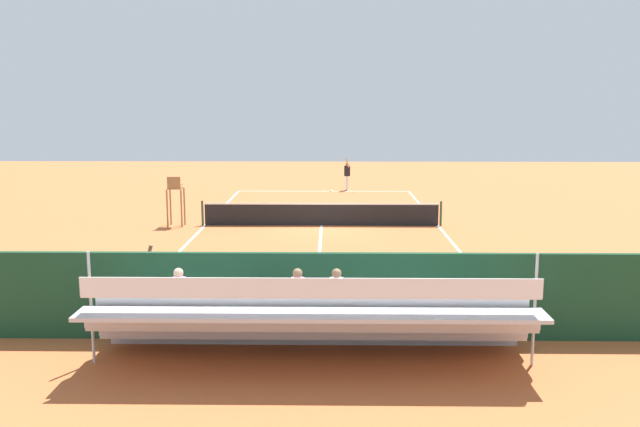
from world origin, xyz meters
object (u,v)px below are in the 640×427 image
(tennis_net, at_px, (321,214))
(courtside_bench, at_px, (429,306))
(tennis_racket, at_px, (331,191))
(tennis_ball_near, at_px, (354,192))
(equipment_bag, at_px, (354,323))
(line_judge, at_px, (146,284))
(umpire_chair, at_px, (175,196))
(bleacher_stand, at_px, (313,319))
(tennis_player, at_px, (347,173))

(tennis_net, height_order, courtside_bench, tennis_net)
(tennis_racket, bearing_deg, tennis_ball_near, 151.46)
(equipment_bag, distance_m, line_judge, 5.06)
(umpire_chair, distance_m, tennis_racket, 13.25)
(bleacher_stand, xyz_separation_m, tennis_player, (-1.38, -26.81, 0.11))
(courtside_bench, bearing_deg, line_judge, -1.81)
(bleacher_stand, xyz_separation_m, umpire_chair, (6.21, -15.12, 0.41))
(equipment_bag, relative_size, line_judge, 0.47)
(tennis_racket, bearing_deg, tennis_net, 87.68)
(tennis_ball_near, bearing_deg, line_judge, 76.20)
(line_judge, bearing_deg, tennis_player, -102.46)
(umpire_chair, relative_size, line_judge, 1.11)
(courtside_bench, relative_size, equipment_bag, 2.00)
(umpire_chair, height_order, tennis_racket, umpire_chair)
(tennis_net, bearing_deg, tennis_ball_near, -99.45)
(tennis_player, relative_size, tennis_racket, 3.30)
(equipment_bag, relative_size, tennis_racket, 1.54)
(tennis_player, bearing_deg, tennis_ball_near, 109.61)
(tennis_racket, xyz_separation_m, tennis_ball_near, (-1.29, 0.70, 0.02))
(tennis_ball_near, bearing_deg, courtside_bench, 92.29)
(tennis_racket, distance_m, tennis_ball_near, 1.47)
(bleacher_stand, bearing_deg, courtside_bench, -142.58)
(tennis_net, relative_size, tennis_ball_near, 156.06)
(equipment_bag, bearing_deg, umpire_chair, -61.57)
(tennis_ball_near, bearing_deg, equipment_bag, 88.09)
(umpire_chair, bearing_deg, tennis_racket, -120.30)
(bleacher_stand, xyz_separation_m, equipment_bag, (-0.94, -1.93, -0.72))
(umpire_chair, xyz_separation_m, line_judge, (-2.16, 12.86, -0.30))
(courtside_bench, relative_size, tennis_ball_near, 27.27)
(umpire_chair, relative_size, courtside_bench, 1.19)
(umpire_chair, bearing_deg, tennis_ball_near, -126.63)
(courtside_bench, distance_m, tennis_ball_near, 23.78)
(tennis_player, distance_m, line_judge, 25.14)
(equipment_bag, distance_m, tennis_player, 24.91)
(umpire_chair, xyz_separation_m, tennis_racket, (-6.65, -11.39, -1.30))
(bleacher_stand, relative_size, equipment_bag, 10.07)
(umpire_chair, distance_m, courtside_bench, 15.83)
(tennis_player, height_order, tennis_racket, tennis_player)
(bleacher_stand, height_order, equipment_bag, bleacher_stand)
(courtside_bench, relative_size, tennis_player, 0.93)
(umpire_chair, bearing_deg, tennis_net, -178.13)
(courtside_bench, distance_m, line_judge, 6.75)
(courtside_bench, xyz_separation_m, tennis_racket, (2.24, -24.46, -0.54))
(tennis_racket, bearing_deg, tennis_player, -161.97)
(bleacher_stand, bearing_deg, line_judge, -29.25)
(bleacher_stand, relative_size, umpire_chair, 4.23)
(umpire_chair, height_order, tennis_player, umpire_chair)
(bleacher_stand, bearing_deg, tennis_racket, -90.96)
(tennis_player, height_order, tennis_ball_near, tennis_player)
(tennis_player, relative_size, line_judge, 1.00)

